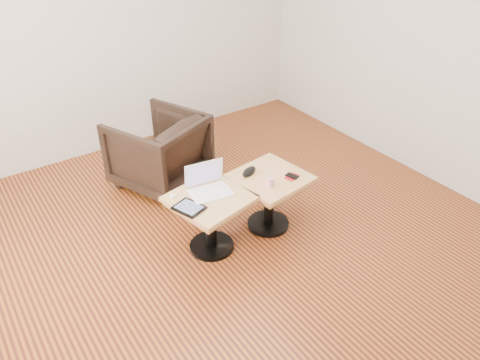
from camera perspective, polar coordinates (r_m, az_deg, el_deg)
room_shell at (r=3.05m, az=-1.05°, el=10.34°), size 4.52×4.52×2.71m
side_table_left at (r=3.61m, az=-3.64°, el=-3.68°), size 0.65×0.65×0.50m
side_table_right at (r=3.85m, az=3.63°, el=-1.09°), size 0.62×0.62×0.50m
laptop at (r=3.57m, az=-3.88°, el=-0.78°), size 0.34×0.29×0.22m
tablet at (r=3.42m, az=-6.24°, el=-3.40°), size 0.23×0.26×0.02m
charging_adapter at (r=3.55m, az=-8.23°, el=-1.99°), size 0.04×0.04×0.02m
glasses_case at (r=3.78m, az=1.10°, el=1.05°), size 0.19×0.14×0.05m
striped_cup at (r=3.63m, az=3.66°, el=-0.27°), size 0.08×0.08×0.08m
earbuds_tangle at (r=3.84m, az=3.27°, el=1.19°), size 0.07×0.05×0.01m
phone_on_sleeve at (r=3.78m, az=6.37°, el=0.44°), size 0.13×0.11×0.01m
armchair at (r=4.50m, az=-9.88°, el=3.53°), size 0.99×1.00×0.70m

